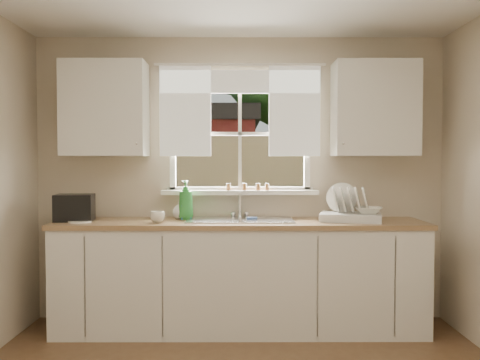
{
  "coord_description": "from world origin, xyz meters",
  "views": [
    {
      "loc": [
        -0.01,
        -2.52,
        1.4
      ],
      "look_at": [
        0.0,
        1.65,
        1.25
      ],
      "focal_mm": 38.0,
      "sensor_mm": 36.0,
      "label": 1
    }
  ],
  "objects_px": {
    "dish_rack": "(350,212)",
    "black_appliance": "(75,207)",
    "soap_bottle_a": "(186,200)",
    "cup": "(157,217)"
  },
  "relations": [
    {
      "from": "dish_rack",
      "to": "black_appliance",
      "type": "xyz_separation_m",
      "value": [
        -2.29,
        0.01,
        0.04
      ]
    },
    {
      "from": "soap_bottle_a",
      "to": "black_appliance",
      "type": "distance_m",
      "value": 0.92
    },
    {
      "from": "cup",
      "to": "black_appliance",
      "type": "bearing_deg",
      "value": 146.44
    },
    {
      "from": "black_appliance",
      "to": "cup",
      "type": "bearing_deg",
      "value": -18.36
    },
    {
      "from": "dish_rack",
      "to": "black_appliance",
      "type": "height_order",
      "value": "dish_rack"
    },
    {
      "from": "dish_rack",
      "to": "cup",
      "type": "relative_size",
      "value": 4.8
    },
    {
      "from": "soap_bottle_a",
      "to": "cup",
      "type": "xyz_separation_m",
      "value": [
        -0.2,
        -0.23,
        -0.12
      ]
    },
    {
      "from": "dish_rack",
      "to": "black_appliance",
      "type": "relative_size",
      "value": 1.88
    },
    {
      "from": "dish_rack",
      "to": "soap_bottle_a",
      "type": "bearing_deg",
      "value": 175.74
    },
    {
      "from": "cup",
      "to": "black_appliance",
      "type": "xyz_separation_m",
      "value": [
        -0.71,
        0.13,
        0.06
      ]
    }
  ]
}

